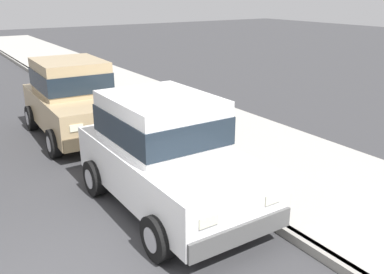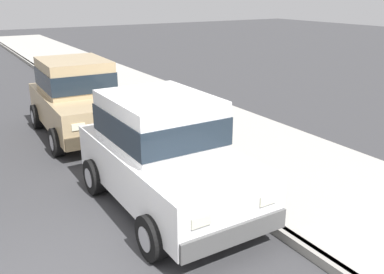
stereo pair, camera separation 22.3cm
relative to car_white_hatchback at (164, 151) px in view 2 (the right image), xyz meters
name	(u,v)px [view 2 (the right image)]	position (x,y,z in m)	size (l,w,h in m)	color
curb	(262,219)	(1.02, -1.33, -0.91)	(0.16, 64.00, 0.14)	gray
sidewalk	(339,192)	(2.82, -1.33, -0.91)	(3.60, 64.00, 0.14)	#A8A59E
car_white_hatchback	(164,151)	(0.00, 0.00, 0.00)	(1.98, 3.81, 1.88)	white
car_tan_hatchback	(78,97)	(-0.08, 4.46, 0.00)	(2.03, 3.85, 1.88)	tan
dog_tan	(220,129)	(2.44, 1.85, -0.55)	(0.74, 0.33, 0.49)	tan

